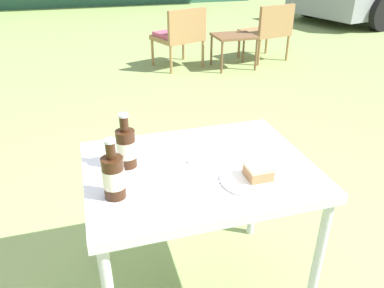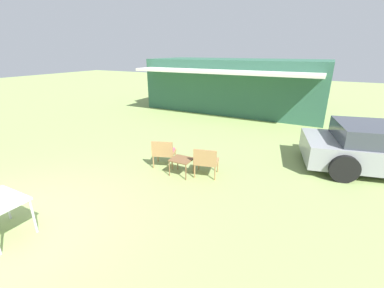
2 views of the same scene
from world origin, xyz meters
name	(u,v)px [view 2 (image 2 of 2)]	position (x,y,z in m)	size (l,w,h in m)	color
ground_plane	(6,235)	(0.00, 0.00, 0.00)	(60.00, 60.00, 0.00)	#8CA35B
cabin_building	(236,85)	(0.20, 11.77, 1.33)	(9.02, 4.86, 2.64)	#2D5B47
wicker_chair_cushioned	(164,151)	(0.89, 3.71, 0.45)	(0.72, 0.69, 0.79)	#9E7547
wicker_chair_plain	(206,160)	(2.18, 3.68, 0.45)	(0.68, 0.64, 0.79)	#9E7547
garden_side_table	(181,161)	(1.58, 3.48, 0.39)	(0.54, 0.47, 0.44)	brown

